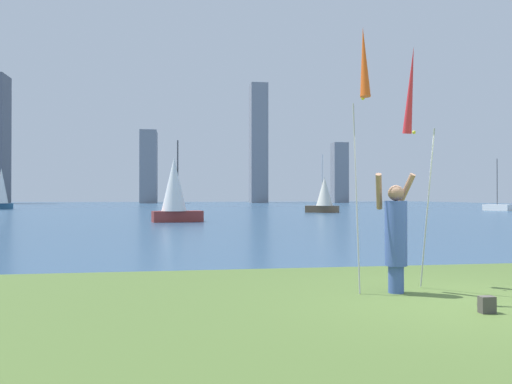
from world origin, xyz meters
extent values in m
cube|color=#2D4C6B|center=(0.00, 61.82, -0.06)|extent=(120.00, 116.36, 0.12)
cube|color=#263316|center=(0.00, 3.64, -0.02)|extent=(120.00, 0.70, 0.02)
cylinder|color=#3F59A5|center=(-0.64, 0.69, 0.21)|extent=(0.24, 0.24, 0.43)
cylinder|color=#3F59A5|center=(-0.64, 0.69, 0.94)|extent=(0.35, 0.35, 1.02)
sphere|color=#936B51|center=(-0.64, 0.69, 1.58)|extent=(0.25, 0.25, 0.25)
cylinder|color=#936B51|center=(-0.87, 0.84, 1.60)|extent=(0.25, 0.40, 0.59)
cylinder|color=#936B51|center=(-0.42, 0.84, 1.60)|extent=(0.25, 0.40, 0.59)
cylinder|color=#B2B2B7|center=(-1.25, 0.83, 1.52)|extent=(0.02, 0.32, 3.02)
cone|color=#F25919|center=(-1.25, 0.49, 3.59)|extent=(0.16, 0.27, 1.11)
sphere|color=yellow|center=(-1.25, 0.54, 3.04)|extent=(0.06, 0.06, 0.06)
cylinder|color=#B2B2B7|center=(-0.04, 0.83, 1.31)|extent=(0.02, 0.49, 2.59)
cone|color=red|center=(-0.04, 1.43, 3.37)|extent=(0.16, 0.42, 1.50)
sphere|color=yellow|center=(-0.04, 1.30, 2.63)|extent=(0.06, 0.06, 0.06)
cube|color=#4C4742|center=(-0.06, -0.80, 0.11)|extent=(0.20, 0.12, 0.22)
cube|color=white|center=(28.09, 40.57, 0.31)|extent=(1.95, 2.85, 0.63)
cylinder|color=#47474C|center=(28.09, 40.57, 2.95)|extent=(0.08, 0.08, 4.65)
cube|color=brown|center=(8.92, 37.78, 0.31)|extent=(2.97, 2.13, 0.62)
cylinder|color=silver|center=(8.92, 37.78, 2.93)|extent=(0.09, 0.09, 4.62)
cone|color=silver|center=(9.12, 37.67, 1.92)|extent=(2.04, 2.04, 2.60)
cone|color=white|center=(-23.42, 53.82, 2.63)|extent=(2.01, 2.01, 3.92)
cube|color=maroon|center=(-4.01, 23.20, 0.32)|extent=(3.02, 1.47, 0.64)
cylinder|color=#47474C|center=(-4.01, 23.20, 2.70)|extent=(0.09, 0.09, 4.12)
cone|color=white|center=(-4.22, 23.16, 2.20)|extent=(1.72, 1.72, 3.12)
cube|color=gray|center=(-9.72, 100.13, 7.37)|extent=(3.32, 6.85, 14.73)
cube|color=gray|center=(13.24, 101.04, 12.71)|extent=(3.60, 4.08, 25.42)
cube|color=gray|center=(30.62, 99.04, 6.45)|extent=(3.17, 3.07, 12.89)
camera|label=1|loc=(-4.07, -6.96, 1.54)|focal=35.94mm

